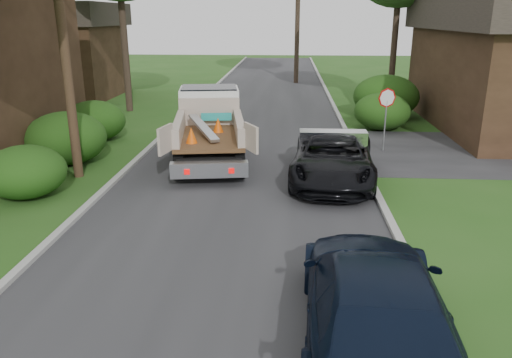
{
  "coord_description": "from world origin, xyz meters",
  "views": [
    {
      "loc": [
        1.42,
        -10.41,
        5.08
      ],
      "look_at": [
        0.65,
        1.42,
        1.2
      ],
      "focal_mm": 35.0,
      "sensor_mm": 36.0,
      "label": 1
    }
  ],
  "objects_px": {
    "utility_pole": "(61,13)",
    "black_pickup": "(333,158)",
    "stop_sign": "(386,106)",
    "flatbed_truck": "(209,120)",
    "house_left_far": "(59,49)",
    "navy_suv": "(374,302)"
  },
  "relations": [
    {
      "from": "stop_sign",
      "to": "black_pickup",
      "type": "xyz_separation_m",
      "value": [
        -2.31,
        -3.88,
        -1.02
      ]
    },
    {
      "from": "utility_pole",
      "to": "flatbed_truck",
      "type": "relative_size",
      "value": 1.49
    },
    {
      "from": "house_left_far",
      "to": "flatbed_truck",
      "type": "height_order",
      "value": "house_left_far"
    },
    {
      "from": "flatbed_truck",
      "to": "black_pickup",
      "type": "bearing_deg",
      "value": -42.35
    },
    {
      "from": "flatbed_truck",
      "to": "stop_sign",
      "type": "bearing_deg",
      "value": -0.94
    },
    {
      "from": "stop_sign",
      "to": "flatbed_truck",
      "type": "distance_m",
      "value": 6.83
    },
    {
      "from": "stop_sign",
      "to": "house_left_far",
      "type": "relative_size",
      "value": 0.33
    },
    {
      "from": "black_pickup",
      "to": "navy_suv",
      "type": "height_order",
      "value": "navy_suv"
    },
    {
      "from": "house_left_far",
      "to": "navy_suv",
      "type": "relative_size",
      "value": 1.36
    },
    {
      "from": "stop_sign",
      "to": "navy_suv",
      "type": "bearing_deg",
      "value": -100.76
    },
    {
      "from": "black_pickup",
      "to": "house_left_far",
      "type": "bearing_deg",
      "value": 139.48
    },
    {
      "from": "black_pickup",
      "to": "navy_suv",
      "type": "xyz_separation_m",
      "value": [
        -0.06,
        -8.58,
        0.05
      ]
    },
    {
      "from": "black_pickup",
      "to": "navy_suv",
      "type": "relative_size",
      "value": 0.99
    },
    {
      "from": "utility_pole",
      "to": "navy_suv",
      "type": "bearing_deg",
      "value": -45.44
    },
    {
      "from": "navy_suv",
      "to": "flatbed_truck",
      "type": "bearing_deg",
      "value": -66.35
    },
    {
      "from": "navy_suv",
      "to": "house_left_far",
      "type": "bearing_deg",
      "value": -54.43
    },
    {
      "from": "utility_pole",
      "to": "black_pickup",
      "type": "relative_size",
      "value": 1.82
    },
    {
      "from": "stop_sign",
      "to": "black_pickup",
      "type": "bearing_deg",
      "value": -120.78
    },
    {
      "from": "utility_pole",
      "to": "black_pickup",
      "type": "bearing_deg",
      "value": 0.96
    },
    {
      "from": "stop_sign",
      "to": "flatbed_truck",
      "type": "relative_size",
      "value": 0.37
    },
    {
      "from": "utility_pole",
      "to": "black_pickup",
      "type": "xyz_separation_m",
      "value": [
        8.37,
        0.14,
        -4.41
      ]
    },
    {
      "from": "stop_sign",
      "to": "black_pickup",
      "type": "distance_m",
      "value": 4.63
    }
  ]
}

